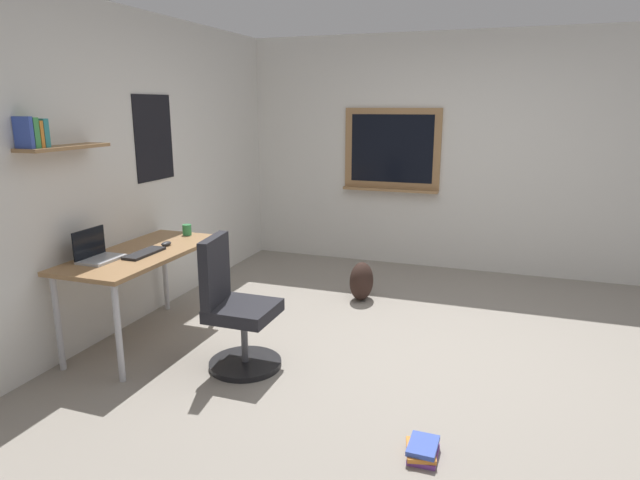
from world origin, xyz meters
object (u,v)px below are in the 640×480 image
office_chair (235,312)px  keyboard (144,253)px  coffee_mug (187,230)px  desk (142,261)px  computer_mouse (166,244)px  laptop (97,253)px  backpack (361,281)px  book_stack_on_floor (423,450)px

office_chair → keyboard: size_ratio=2.57×
coffee_mug → desk: bearing=177.2°
desk → computer_mouse: size_ratio=13.27×
office_chair → laptop: 1.11m
desk → laptop: 0.37m
laptop → backpack: (1.78, -1.51, -0.60)m
keyboard → office_chair: bearing=-96.7°
office_chair → computer_mouse: office_chair is taller
office_chair → keyboard: office_chair is taller
coffee_mug → backpack: (0.88, -1.33, -0.59)m
desk → computer_mouse: computer_mouse is taller
laptop → computer_mouse: 0.57m
desk → computer_mouse: bearing=-20.6°
keyboard → laptop: bearing=136.5°
office_chair → computer_mouse: 0.95m
office_chair → laptop: laptop is taller
desk → book_stack_on_floor: size_ratio=5.80×
desk → backpack: size_ratio=3.71×
laptop → coffee_mug: (0.90, -0.18, -0.01)m
office_chair → coffee_mug: 1.20m
coffee_mug → backpack: size_ratio=0.25×
laptop → keyboard: laptop is taller
coffee_mug → keyboard: bearing=-175.7°
keyboard → coffee_mug: (0.66, 0.05, 0.04)m
computer_mouse → book_stack_on_floor: size_ratio=0.44×
coffee_mug → book_stack_on_floor: size_ratio=0.39×
backpack → computer_mouse: bearing=134.5°
desk → coffee_mug: size_ratio=15.00×
computer_mouse → book_stack_on_floor: 2.55m
keyboard → computer_mouse: size_ratio=3.56×
backpack → book_stack_on_floor: size_ratio=1.56×
computer_mouse → coffee_mug: coffee_mug is taller
office_chair → book_stack_on_floor: size_ratio=3.99×
office_chair → coffee_mug: (0.75, 0.85, 0.37)m
backpack → book_stack_on_floor: bearing=-157.0°
desk → laptop: size_ratio=4.45×
computer_mouse → keyboard: bearing=180.0°
computer_mouse → desk: bearing=159.4°
office_chair → coffee_mug: bearing=48.6°
office_chair → backpack: size_ratio=2.56×
coffee_mug → office_chair: bearing=-131.4°
desk → keyboard: bearing=-131.1°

